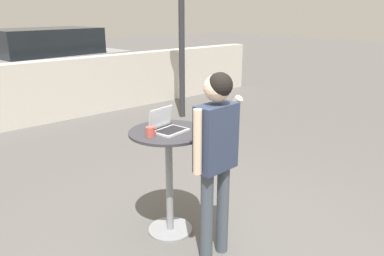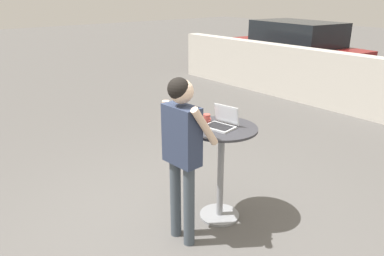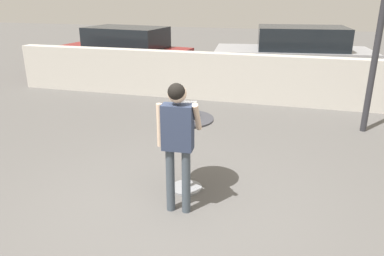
{
  "view_description": "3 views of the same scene",
  "coord_description": "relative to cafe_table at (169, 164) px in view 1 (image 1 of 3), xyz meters",
  "views": [
    {
      "loc": [
        -1.98,
        -2.08,
        2.16
      ],
      "look_at": [
        0.04,
        0.26,
        1.17
      ],
      "focal_mm": 35.0,
      "sensor_mm": 36.0,
      "label": 1
    },
    {
      "loc": [
        2.63,
        -1.98,
        2.4
      ],
      "look_at": [
        -0.07,
        0.25,
        1.11
      ],
      "focal_mm": 35.0,
      "sensor_mm": 36.0,
      "label": 2
    },
    {
      "loc": [
        1.36,
        -3.99,
        2.67
      ],
      "look_at": [
        0.15,
        0.42,
        0.99
      ],
      "focal_mm": 35.0,
      "sensor_mm": 36.0,
      "label": 3
    }
  ],
  "objects": [
    {
      "name": "parked_car_further_down",
      "position": [
        1.32,
        6.98,
        0.13
      ],
      "size": [
        4.7,
        2.32,
        1.7
      ],
      "color": "#9E9EA3",
      "rests_on": "ground_plane"
    },
    {
      "name": "coffee_mug",
      "position": [
        -0.22,
        -0.02,
        0.38
      ],
      "size": [
        0.11,
        0.08,
        0.09
      ],
      "color": "#C14C42",
      "rests_on": "cafe_table"
    },
    {
      "name": "pavement_kerb",
      "position": [
        -0.02,
        4.71,
        -0.13
      ],
      "size": [
        12.3,
        0.35,
        1.21
      ],
      "color": "beige",
      "rests_on": "ground_plane"
    },
    {
      "name": "standing_person",
      "position": [
        0.06,
        -0.58,
        0.34
      ],
      "size": [
        0.52,
        0.39,
        1.69
      ],
      "color": "#424C56",
      "rests_on": "ground_plane"
    },
    {
      "name": "laptop",
      "position": [
        -0.01,
        0.0,
        0.38
      ],
      "size": [
        0.34,
        0.31,
        0.21
      ],
      "color": "silver",
      "rests_on": "cafe_table"
    },
    {
      "name": "cafe_table",
      "position": [
        0.0,
        0.0,
        0.0
      ],
      "size": [
        0.75,
        0.75,
        1.07
      ],
      "color": "gray",
      "rests_on": "ground_plane"
    }
  ]
}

